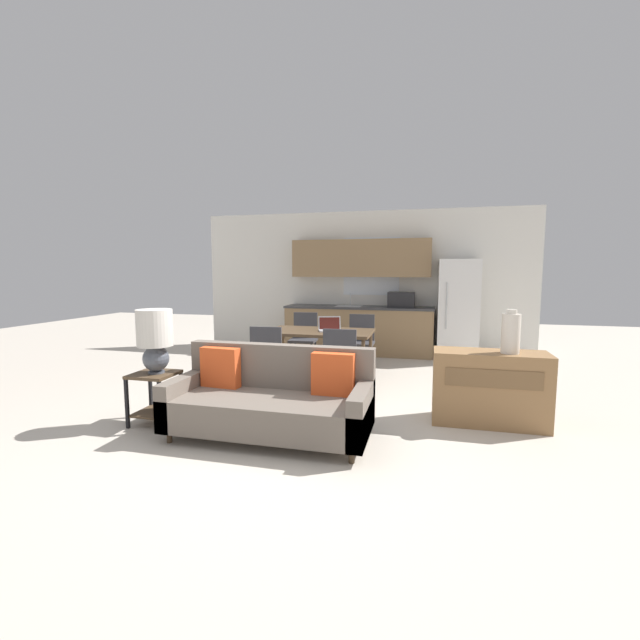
{
  "coord_description": "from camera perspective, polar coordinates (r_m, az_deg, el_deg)",
  "views": [
    {
      "loc": [
        1.28,
        -3.67,
        1.57
      ],
      "look_at": [
        -0.04,
        1.5,
        0.95
      ],
      "focal_mm": 24.0,
      "sensor_mm": 36.0,
      "label": 1
    }
  ],
  "objects": [
    {
      "name": "ground_plane",
      "position": [
        4.19,
        -4.67,
        -15.37
      ],
      "size": [
        20.0,
        20.0,
        0.0
      ],
      "primitive_type": "plane",
      "color": "beige"
    },
    {
      "name": "wall_back",
      "position": [
        8.4,
        5.62,
        5.11
      ],
      "size": [
        6.4,
        0.07,
        2.7
      ],
      "color": "silver",
      "rests_on": "ground_plane"
    },
    {
      "name": "kitchen_counter",
      "position": [
        8.13,
        5.36,
        1.46
      ],
      "size": [
        2.78,
        0.65,
        2.15
      ],
      "color": "#8E704C",
      "rests_on": "ground_plane"
    },
    {
      "name": "refrigerator",
      "position": [
        7.96,
        17.89,
        1.34
      ],
      "size": [
        0.69,
        0.7,
        1.77
      ],
      "color": "white",
      "rests_on": "ground_plane"
    },
    {
      "name": "dining_table",
      "position": [
        6.09,
        -0.02,
        -2.0
      ],
      "size": [
        1.48,
        0.85,
        0.72
      ],
      "color": "brown",
      "rests_on": "ground_plane"
    },
    {
      "name": "couch",
      "position": [
        4.17,
        -6.44,
        -10.7
      ],
      "size": [
        1.89,
        0.8,
        0.84
      ],
      "color": "#3D2D1E",
      "rests_on": "ground_plane"
    },
    {
      "name": "side_table",
      "position": [
        4.74,
        -21.18,
        -8.69
      ],
      "size": [
        0.42,
        0.42,
        0.53
      ],
      "color": "brown",
      "rests_on": "ground_plane"
    },
    {
      "name": "table_lamp",
      "position": [
        4.62,
        -21.15,
        -2.07
      ],
      "size": [
        0.35,
        0.35,
        0.65
      ],
      "color": "#4C515B",
      "rests_on": "side_table"
    },
    {
      "name": "credenza",
      "position": [
        4.75,
        21.65,
        -8.41
      ],
      "size": [
        1.12,
        0.46,
        0.75
      ],
      "color": "olive",
      "rests_on": "ground_plane"
    },
    {
      "name": "vase",
      "position": [
        4.63,
        24.09,
        -1.59
      ],
      "size": [
        0.18,
        0.18,
        0.44
      ],
      "color": "beige",
      "rests_on": "credenza"
    },
    {
      "name": "dining_chair_near_left",
      "position": [
        5.49,
        -6.87,
        -4.71
      ],
      "size": [
        0.47,
        0.47,
        0.88
      ],
      "rotation": [
        0.0,
        0.0,
        3.26
      ],
      "color": "#38383D",
      "rests_on": "ground_plane"
    },
    {
      "name": "dining_chair_far_left",
      "position": [
        7.02,
        -2.14,
        -2.19
      ],
      "size": [
        0.45,
        0.45,
        0.88
      ],
      "rotation": [
        0.0,
        0.0,
        0.08
      ],
      "color": "#38383D",
      "rests_on": "ground_plane"
    },
    {
      "name": "dining_chair_far_right",
      "position": [
        6.75,
        5.45,
        -2.57
      ],
      "size": [
        0.43,
        0.43,
        0.88
      ],
      "rotation": [
        0.0,
        0.0,
        0.02
      ],
      "color": "#38383D",
      "rests_on": "ground_plane"
    },
    {
      "name": "dining_chair_near_right",
      "position": [
        5.24,
        2.85,
        -5.21
      ],
      "size": [
        0.44,
        0.44,
        0.88
      ],
      "rotation": [
        0.0,
        0.0,
        3.18
      ],
      "color": "#38383D",
      "rests_on": "ground_plane"
    },
    {
      "name": "laptop",
      "position": [
        6.05,
        1.34,
        -0.98
      ],
      "size": [
        0.39,
        0.35,
        0.2
      ],
      "rotation": [
        0.0,
        0.0,
        0.34
      ],
      "color": "#B7BABC",
      "rests_on": "dining_table"
    }
  ]
}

